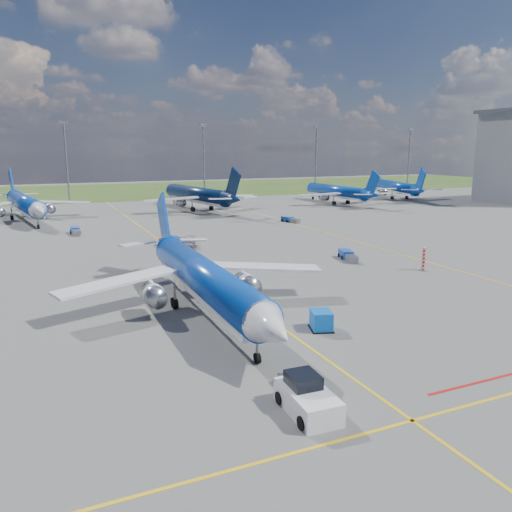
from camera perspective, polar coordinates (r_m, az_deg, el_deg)
name	(u,v)px	position (r m, az deg, el deg)	size (l,w,h in m)	color
ground	(266,316)	(46.88, 1.12, -6.89)	(400.00, 400.00, 0.00)	#50504D
grass_strip	(91,192)	(191.68, -18.29, 7.00)	(400.00, 80.00, 0.01)	#2D4719
taxiway_lines	(185,258)	(72.08, -8.08, -0.20)	(60.25, 160.00, 0.02)	gold
floodlight_masts	(139,158)	(152.90, -13.24, 10.84)	(202.20, 0.50, 22.70)	slate
warning_post	(424,259)	(67.16, 18.64, -0.34)	(0.50, 0.50, 3.00)	red
bg_jet_nnw	(27,221)	(119.22, -24.73, 3.69)	(30.76, 40.37, 10.57)	#0B3CA1
bg_jet_n	(197,210)	(128.79, -6.74, 5.27)	(32.10, 42.13, 11.03)	#07193D
bg_jet_ne	(336,203)	(144.82, 9.12, 5.96)	(28.33, 37.19, 9.74)	#0B3CA1
bg_jet_ene	(396,198)	(163.37, 15.73, 6.36)	(29.04, 38.11, 9.98)	#0B3CA1
main_airliner	(205,312)	(48.13, -5.84, -6.44)	(28.66, 37.62, 9.85)	#0B3CA1
pushback_tug	(307,398)	(30.83, 5.83, -15.81)	(2.59, 6.49, 2.18)	silver
uld_container	(321,320)	(43.70, 7.45, -7.28)	(1.66, 2.08, 1.66)	blue
service_car_b	(176,241)	(81.63, -9.18, 1.75)	(2.48, 5.38, 1.50)	#999999
service_car_c	(190,242)	(79.76, -7.53, 1.54)	(2.05, 5.03, 1.46)	#999999
baggage_tug_w	(348,256)	(71.31, 10.44, 0.03)	(2.85, 5.37, 1.17)	#1B40A2
baggage_tug_c	(75,231)	(97.01, -19.95, 2.70)	(1.56, 5.30, 1.18)	#1B47A2
baggage_tug_e	(290,220)	(106.34, 3.90, 4.15)	(2.41, 4.95, 1.07)	#194898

